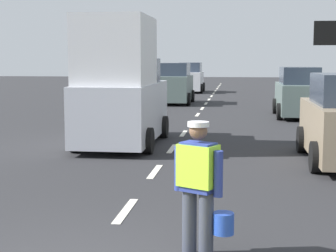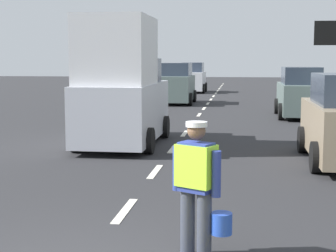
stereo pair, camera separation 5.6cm
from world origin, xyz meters
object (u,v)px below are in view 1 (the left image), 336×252
car_oncoming_third (190,79)px  car_oncoming_second (175,85)px  road_worker (200,183)px  car_parked_far (299,94)px  delivery_truck (121,88)px

car_oncoming_third → car_oncoming_second: bearing=-89.6°
car_oncoming_second → road_worker: bearing=-82.4°
road_worker → car_oncoming_second: car_oncoming_second is taller
road_worker → car_parked_far: 16.77m
car_oncoming_second → car_parked_far: bearing=-45.8°
road_worker → car_parked_far: size_ratio=0.40×
car_oncoming_second → car_parked_far: size_ratio=0.95×
car_oncoming_third → delivery_truck: bearing=-89.3°
car_oncoming_third → car_parked_far: size_ratio=0.93×
car_oncoming_third → car_oncoming_second: car_oncoming_second is taller
delivery_truck → car_oncoming_second: 14.46m
road_worker → car_parked_far: car_parked_far is taller
delivery_truck → car_parked_far: bearing=55.3°
road_worker → car_oncoming_third: size_ratio=0.43×
car_parked_far → car_oncoming_third: bearing=110.3°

